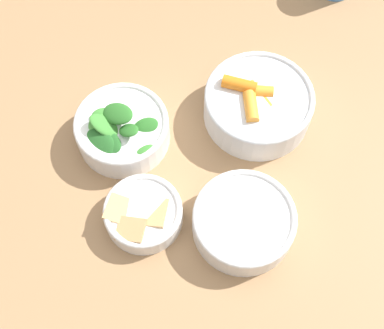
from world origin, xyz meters
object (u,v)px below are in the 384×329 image
at_px(bowl_carrots, 258,104).
at_px(bowl_greens, 122,130).
at_px(bowl_cookies, 143,214).
at_px(bowl_beans_hotdog, 244,222).

xyz_separation_m(bowl_carrots, bowl_greens, (0.08, -0.22, -0.00)).
distance_m(bowl_carrots, bowl_greens, 0.23).
bearing_deg(bowl_carrots, bowl_cookies, -36.01).
height_order(bowl_greens, bowl_cookies, bowl_greens).
bearing_deg(bowl_beans_hotdog, bowl_carrots, 179.53).
height_order(bowl_carrots, bowl_beans_hotdog, bowl_carrots).
distance_m(bowl_greens, bowl_cookies, 0.15).
bearing_deg(bowl_carrots, bowl_greens, -69.69).
relative_size(bowl_carrots, bowl_cookies, 1.47).
height_order(bowl_greens, bowl_beans_hotdog, bowl_greens).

